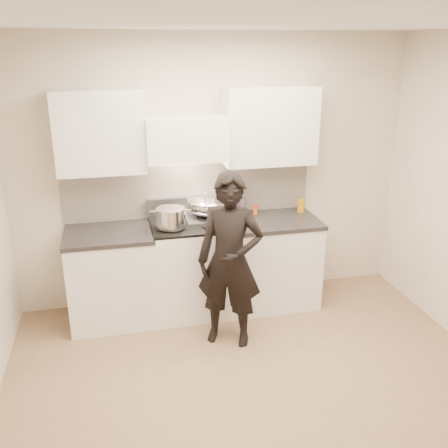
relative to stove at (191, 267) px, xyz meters
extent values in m
plane|color=#89684F|center=(0.30, -1.42, -0.47)|extent=(4.00, 4.00, 0.00)
cube|color=beige|center=(0.30, 0.33, 0.88)|extent=(4.00, 0.04, 2.70)
cube|color=beige|center=(0.30, -3.17, 0.88)|extent=(4.00, 0.04, 2.70)
cube|color=silver|center=(0.30, -1.42, 2.22)|extent=(4.00, 3.50, 0.02)
cube|color=silver|center=(0.05, 0.31, 0.71)|extent=(2.50, 0.02, 0.53)
cube|color=#A3A1B2|center=(0.00, 0.28, 0.56)|extent=(0.76, 0.08, 0.20)
cube|color=white|center=(0.00, 0.13, 1.28)|extent=(0.76, 0.40, 0.40)
cylinder|color=silver|center=(0.00, -0.05, 1.10)|extent=(0.66, 0.02, 0.02)
cube|color=silver|center=(0.83, 0.16, 1.35)|extent=(0.90, 0.33, 0.75)
cube|color=silver|center=(-0.78, 0.16, 1.35)|extent=(0.80, 0.33, 0.75)
cube|color=beige|center=(0.43, 0.30, 0.63)|extent=(0.08, 0.01, 0.12)
cube|color=white|center=(0.00, 0.00, -0.01)|extent=(0.76, 0.65, 0.92)
cube|color=black|center=(0.00, 0.00, 0.46)|extent=(0.76, 0.65, 0.02)
cube|color=silver|center=(0.16, 0.12, 0.47)|extent=(0.36, 0.34, 0.01)
cylinder|color=silver|center=(0.00, -0.29, 0.31)|extent=(0.62, 0.02, 0.02)
cylinder|color=black|center=(-0.18, -0.15, 0.48)|extent=(0.18, 0.18, 0.01)
cylinder|color=black|center=(0.18, -0.15, 0.48)|extent=(0.18, 0.18, 0.01)
cylinder|color=black|center=(-0.18, 0.15, 0.48)|extent=(0.18, 0.18, 0.01)
cylinder|color=black|center=(0.18, 0.15, 0.48)|extent=(0.18, 0.18, 0.01)
cube|color=silver|center=(0.83, 0.00, -0.03)|extent=(0.90, 0.65, 0.88)
cube|color=black|center=(0.83, 0.00, 0.43)|extent=(0.92, 0.67, 0.04)
cube|color=silver|center=(-0.78, 0.00, -0.03)|extent=(0.80, 0.65, 0.88)
cube|color=black|center=(-0.78, 0.00, 0.43)|extent=(0.82, 0.67, 0.04)
ellipsoid|color=silver|center=(0.20, 0.15, 0.59)|extent=(0.39, 0.39, 0.21)
torus|color=silver|center=(0.20, 0.15, 0.64)|extent=(0.40, 0.40, 0.02)
ellipsoid|color=#BFB587|center=(0.20, 0.15, 0.58)|extent=(0.22, 0.22, 0.10)
cylinder|color=white|center=(0.14, -0.01, 0.71)|extent=(0.07, 0.28, 0.21)
cylinder|color=silver|center=(-0.20, -0.10, 0.58)|extent=(0.31, 0.31, 0.18)
cube|color=silver|center=(-0.36, -0.08, 0.64)|extent=(0.06, 0.04, 0.01)
cube|color=silver|center=(-0.04, -0.12, 0.64)|extent=(0.06, 0.04, 0.01)
cylinder|color=#A3A1B2|center=(0.56, 0.25, 0.53)|extent=(0.12, 0.12, 0.17)
cylinder|color=black|center=(0.59, 0.25, 0.61)|extent=(0.01, 0.01, 0.29)
cylinder|color=white|center=(0.58, 0.27, 0.61)|extent=(0.01, 0.01, 0.29)
cylinder|color=#A3A1B2|center=(0.55, 0.27, 0.61)|extent=(0.01, 0.01, 0.29)
cylinder|color=black|center=(0.54, 0.26, 0.61)|extent=(0.01, 0.01, 0.29)
cylinder|color=#A3A1B2|center=(0.54, 0.24, 0.61)|extent=(0.01, 0.01, 0.29)
cylinder|color=white|center=(0.55, 0.22, 0.61)|extent=(0.01, 0.01, 0.29)
cylinder|color=black|center=(0.57, 0.22, 0.61)|extent=(0.01, 0.01, 0.29)
cylinder|color=#A3A1B2|center=(0.59, 0.23, 0.61)|extent=(0.01, 0.01, 0.29)
cylinder|color=#D94F12|center=(0.72, 0.20, 0.48)|extent=(0.04, 0.04, 0.07)
cylinder|color=red|center=(0.72, 0.20, 0.53)|extent=(0.04, 0.04, 0.02)
cylinder|color=#A9730B|center=(1.19, 0.14, 0.51)|extent=(0.08, 0.08, 0.14)
imported|color=black|center=(0.24, -0.63, 0.32)|extent=(0.68, 0.59, 1.59)
camera|label=1|loc=(-0.70, -4.49, 2.11)|focal=40.00mm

